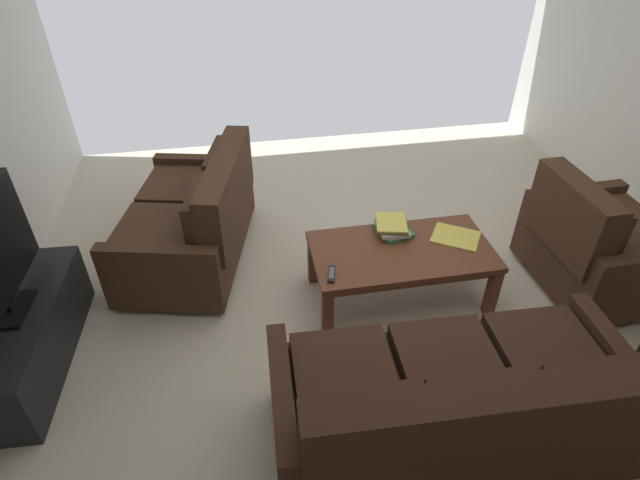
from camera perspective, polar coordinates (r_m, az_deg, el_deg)
name	(u,v)px	position (r m, az deg, el deg)	size (l,w,h in m)	color
ground_plane	(372,305)	(3.71, 5.83, -7.25)	(5.07, 5.61, 0.01)	beige
sofa_main	(455,405)	(2.78, 14.86, -17.42)	(1.85, 0.90, 0.83)	black
loveseat_near	(195,219)	(4.02, -13.83, 2.27)	(1.11, 1.52, 0.87)	black
coffee_table	(401,256)	(3.57, 9.07, -1.81)	(1.24, 0.65, 0.43)	brown
tv_stand	(24,337)	(3.65, -30.12, -9.37)	(0.51, 1.25, 0.44)	black
armchair_side	(596,245)	(4.11, 28.42, -0.48)	(0.85, 0.95, 0.91)	black
book_stack	(393,227)	(3.65, 8.13, 1.44)	(0.28, 0.29, 0.09)	#337F51
tv_remote	(332,274)	(3.26, 1.32, -3.81)	(0.08, 0.17, 0.02)	black
loose_magazine	(456,237)	(3.72, 14.91, 0.37)	(0.25, 0.32, 0.01)	#E0CC4C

